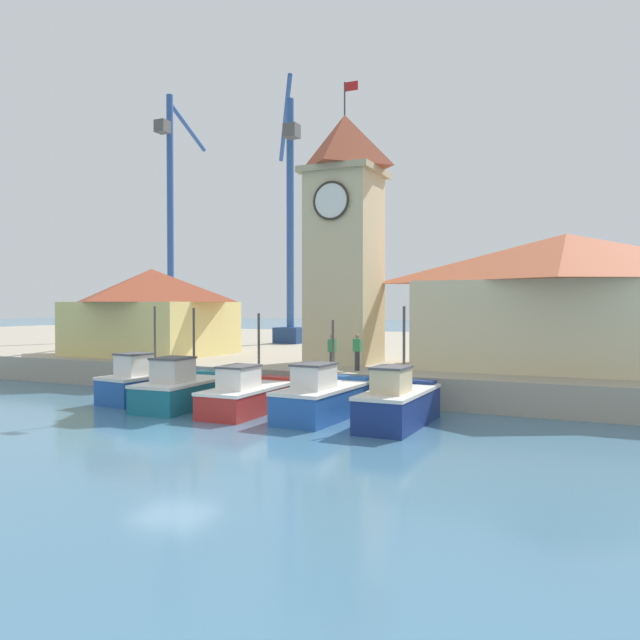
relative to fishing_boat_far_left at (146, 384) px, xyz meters
The scene contains 14 objects.
ground_plane 7.97m from the fishing_boat_far_left, 42.94° to the right, with size 300.00×300.00×0.00m, color teal.
quay_wharf 23.68m from the fishing_boat_far_left, 75.80° to the left, with size 120.00×40.00×1.30m, color #A89E89.
fishing_boat_far_left is the anchor object (origin of this frame).
fishing_boat_left_outer 2.55m from the fishing_boat_far_left, 12.21° to the right, with size 2.28×5.08×4.08m.
fishing_boat_left_inner 5.55m from the fishing_boat_far_left, ahead, with size 2.04×5.17×3.87m.
fishing_boat_mid_left 8.67m from the fishing_boat_far_left, ahead, with size 2.17×5.27×3.63m.
fishing_boat_center 11.66m from the fishing_boat_far_left, ahead, with size 1.93×4.73×4.16m.
clock_tower 11.94m from the fishing_boat_far_left, 48.85° to the left, with size 3.65×3.65×13.88m.
warehouse_left 10.26m from the fishing_boat_far_left, 128.44° to the left, with size 8.46×7.20×5.01m.
warehouse_right 19.00m from the fishing_boat_far_left, 27.73° to the left, with size 12.92×6.98×6.09m.
port_crane_near 22.52m from the fishing_boat_far_left, 100.27° to the left, with size 6.08×8.97×20.29m.
port_crane_far 27.79m from the fishing_boat_far_left, 125.83° to the left, with size 2.65×8.85×20.55m.
dock_worker_near_tower 8.24m from the fishing_boat_far_left, 26.33° to the left, with size 0.34×0.22×1.62m.
dock_worker_along_quay 9.35m from the fishing_boat_far_left, 27.58° to the left, with size 0.34×0.22×1.62m.
Camera 1 is at (12.45, -15.90, 4.22)m, focal length 35.00 mm.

